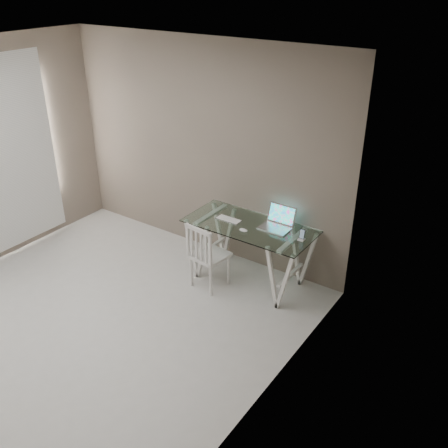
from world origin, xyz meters
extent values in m
plane|color=#B4B2AC|center=(0.00, 0.00, 0.00)|extent=(4.50, 4.50, 0.00)
cube|color=white|center=(0.00, 0.00, 2.70)|extent=(4.00, 4.50, 0.02)
cube|color=#6F6257|center=(0.00, 2.25, 1.35)|extent=(4.00, 0.02, 2.70)
cube|color=#6F6257|center=(2.00, 0.00, 1.35)|extent=(0.02, 4.50, 2.70)
cube|color=silver|center=(0.95, 1.85, 0.74)|extent=(1.50, 0.70, 0.01)
cube|color=silver|center=(0.40, 1.85, 0.36)|extent=(0.24, 0.62, 0.72)
cube|color=silver|center=(1.50, 1.85, 0.36)|extent=(0.24, 0.62, 0.72)
cube|color=silver|center=(0.62, 1.51, 0.41)|extent=(0.42, 0.42, 0.04)
cylinder|color=silver|center=(0.45, 1.38, 0.19)|extent=(0.03, 0.03, 0.39)
cylinder|color=silver|center=(0.76, 1.34, 0.19)|extent=(0.03, 0.03, 0.39)
cylinder|color=silver|center=(0.49, 1.68, 0.19)|extent=(0.03, 0.03, 0.39)
cylinder|color=silver|center=(0.79, 1.65, 0.19)|extent=(0.03, 0.03, 0.39)
cube|color=silver|center=(0.60, 1.34, 0.62)|extent=(0.38, 0.07, 0.43)
cube|color=#B3B4B8|center=(1.22, 1.94, 0.75)|extent=(0.34, 0.24, 0.02)
cube|color=#19D899|center=(1.22, 2.09, 0.87)|extent=(0.34, 0.08, 0.22)
cube|color=silver|center=(0.67, 1.83, 0.75)|extent=(0.31, 0.13, 0.01)
ellipsoid|color=silver|center=(0.96, 1.69, 0.76)|extent=(0.10, 0.06, 0.03)
cube|color=white|center=(1.58, 1.88, 0.75)|extent=(0.07, 0.07, 0.02)
cube|color=black|center=(1.58, 1.89, 0.82)|extent=(0.06, 0.03, 0.11)
camera|label=1|loc=(3.56, -2.46, 3.38)|focal=40.00mm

